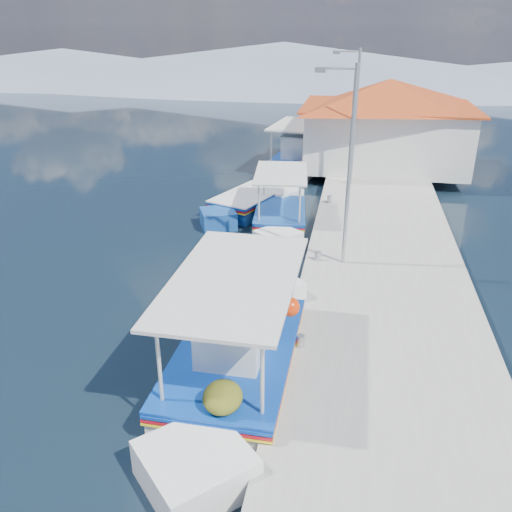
# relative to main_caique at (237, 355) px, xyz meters

# --- Properties ---
(ground) EXTENTS (160.00, 160.00, 0.00)m
(ground) POSITION_rel_main_caique_xyz_m (-2.42, 3.71, -0.56)
(ground) COLOR black
(ground) RESTS_ON ground
(quay) EXTENTS (5.00, 44.00, 0.50)m
(quay) POSITION_rel_main_caique_xyz_m (3.48, 9.71, -0.31)
(quay) COLOR #AAA79F
(quay) RESTS_ON ground
(bollards) EXTENTS (0.20, 17.20, 0.30)m
(bollards) POSITION_rel_main_caique_xyz_m (1.38, 8.96, 0.09)
(bollards) COLOR #A5A8AD
(bollards) RESTS_ON quay
(main_caique) EXTENTS (2.65, 8.79, 2.89)m
(main_caique) POSITION_rel_main_caique_xyz_m (0.00, 0.00, 0.00)
(main_caique) COLOR white
(main_caique) RESTS_ON ground
(caique_green_canopy) EXTENTS (2.40, 6.48, 2.44)m
(caique_green_canopy) POSITION_rel_main_caique_xyz_m (-0.45, 10.01, -0.19)
(caique_green_canopy) COLOR white
(caique_green_canopy) RESTS_ON ground
(caique_blue_hull) EXTENTS (3.40, 6.13, 1.16)m
(caique_blue_hull) POSITION_rel_main_caique_xyz_m (-2.08, 11.54, -0.24)
(caique_blue_hull) COLOR #184792
(caique_blue_hull) RESTS_ON ground
(caique_far) EXTENTS (2.99, 8.00, 2.82)m
(caique_far) POSITION_rel_main_caique_xyz_m (-0.83, 18.57, -0.03)
(caique_far) COLOR white
(caique_far) RESTS_ON ground
(harbor_building) EXTENTS (10.49, 10.49, 4.40)m
(harbor_building) POSITION_rel_main_caique_xyz_m (3.77, 18.71, 2.22)
(harbor_building) COLOR silver
(harbor_building) RESTS_ON quay
(lamp_post_near) EXTENTS (1.21, 0.14, 6.00)m
(lamp_post_near) POSITION_rel_main_caique_xyz_m (2.09, 5.71, 3.29)
(lamp_post_near) COLOR #A5A8AD
(lamp_post_near) RESTS_ON quay
(lamp_post_far) EXTENTS (1.21, 0.14, 6.00)m
(lamp_post_far) POSITION_rel_main_caique_xyz_m (2.09, 14.71, 3.29)
(lamp_post_far) COLOR #A5A8AD
(lamp_post_far) RESTS_ON quay
(mountain_ridge) EXTENTS (171.40, 96.00, 5.50)m
(mountain_ridge) POSITION_rel_main_caique_xyz_m (4.12, 59.71, 1.48)
(mountain_ridge) COLOR gray
(mountain_ridge) RESTS_ON ground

